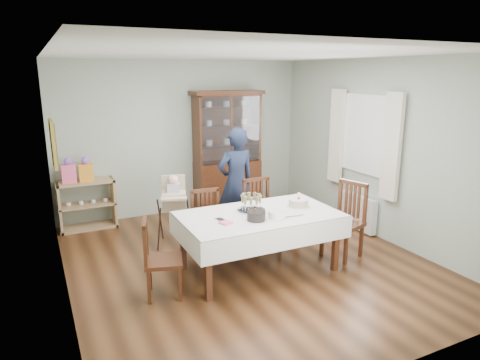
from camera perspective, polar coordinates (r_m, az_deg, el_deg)
floor at (r=5.91m, az=0.86°, el=-10.72°), size 5.00×5.00×0.00m
room_shell at (r=5.89m, az=-1.43°, el=6.54°), size 5.00×5.00×5.00m
dining_table at (r=5.52m, az=2.54°, el=-8.20°), size 2.01×1.17×0.76m
china_cabinet at (r=7.84m, az=-1.70°, el=4.13°), size 1.30×0.48×2.18m
sideboard at (r=7.39m, az=-19.70°, el=-3.10°), size 0.90×0.38×0.80m
picture_frame at (r=5.64m, az=-23.68°, el=4.47°), size 0.04×0.48×0.58m
window at (r=6.95m, az=16.37°, el=5.85°), size 0.04×1.02×1.22m
curtain_left at (r=6.48m, az=19.59°, el=4.15°), size 0.07×0.30×1.55m
curtain_right at (r=7.39m, az=12.75°, el=5.75°), size 0.07×0.30×1.55m
radiator at (r=7.19m, az=15.33°, el=-4.08°), size 0.10×0.80×0.55m
chair_far_left at (r=5.90m, az=-4.11°, el=-7.82°), size 0.46×0.46×0.94m
chair_far_right at (r=6.25m, az=2.89°, el=-6.35°), size 0.45×0.45×1.00m
chair_end_left at (r=5.03m, az=-10.28°, el=-12.13°), size 0.51×0.51×0.92m
chair_end_right at (r=6.11m, az=13.54°, el=-7.13°), size 0.58×0.58×1.03m
woman at (r=6.57m, az=-0.56°, el=-0.32°), size 0.64×0.44×1.69m
high_chair at (r=6.42m, az=-8.70°, el=-4.87°), size 0.59×0.59×1.05m
champagne_tray at (r=5.46m, az=1.51°, el=-3.44°), size 0.37×0.37×0.22m
birthday_cake at (r=5.68m, az=7.81°, el=-3.08°), size 0.29×0.29×0.20m
plate_stack_dark at (r=5.14m, az=2.17°, el=-4.80°), size 0.25×0.25×0.11m
plate_stack_white at (r=5.24m, az=4.90°, el=-4.60°), size 0.22×0.22×0.09m
napkin_stack at (r=5.04m, az=-1.90°, el=-5.72°), size 0.16×0.16×0.02m
cutlery at (r=5.15m, az=-2.95°, el=-5.35°), size 0.13×0.17×0.01m
cake_knife at (r=5.31m, az=7.01°, el=-4.83°), size 0.30×0.05×0.01m
gift_bag_pink at (r=7.21m, az=-21.87°, el=1.04°), size 0.22×0.15×0.40m
gift_bag_orange at (r=7.23m, az=-19.86°, el=1.25°), size 0.22×0.16×0.40m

